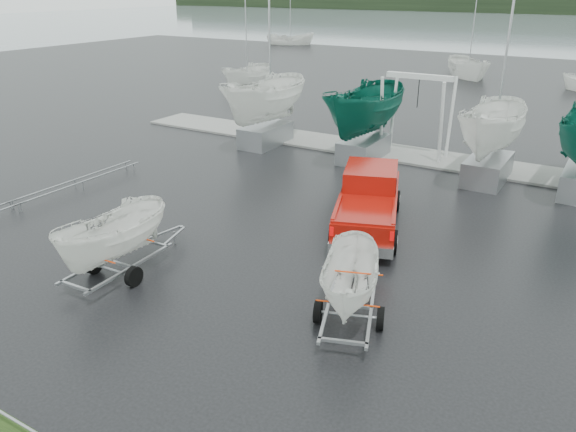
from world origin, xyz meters
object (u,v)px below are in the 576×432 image
Objects in this scene: trailer_hitched at (353,240)px; trailer_parked at (109,197)px; pickup_truck at (369,198)px; boat_hoist at (417,104)px.

trailer_hitched is 0.91× the size of trailer_parked.
boat_hoist is at bearing 79.90° from pickup_truck.
trailer_parked is at bearing 171.84° from trailer_hitched.
trailer_parked is at bearing -101.05° from boat_hoist.
trailer_parked is 16.99m from boat_hoist.
trailer_parked is (-6.95, -1.40, 0.21)m from trailer_hitched.
pickup_truck is 9.02m from trailer_parked.
pickup_truck is 9.44m from boat_hoist.
boat_hoist is (3.26, 16.68, 0.13)m from trailer_parked.
pickup_truck is 1.35× the size of trailer_parked.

